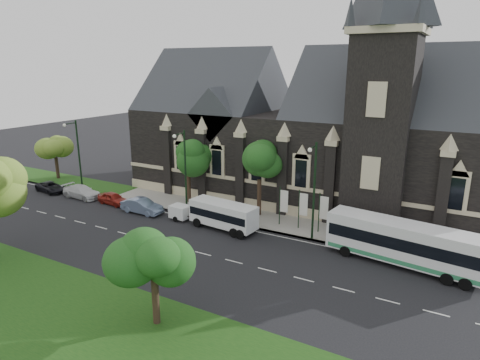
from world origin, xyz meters
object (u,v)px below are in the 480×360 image
Objects in this scene: banner_flag_center at (302,206)px; car_far_white at (82,192)px; car_far_black at (51,187)px; box_trailer at (180,212)px; tree_walk_far at (57,146)px; tree_park_east at (157,253)px; street_lamp_far at (77,152)px; street_lamp_mid at (184,168)px; tour_coach at (403,243)px; banner_flag_right at (322,210)px; street_lamp_near at (314,186)px; sedan at (142,206)px; banner_flag_left at (282,203)px; shuttle_bus at (223,214)px; tree_walk_right at (262,162)px; tree_walk_left at (190,154)px; car_far_red at (113,198)px.

banner_flag_center is 0.78× the size of car_far_white.
box_trailer is at bearing -82.15° from car_far_black.
tree_walk_far is 1.57× the size of banner_flag_center.
street_lamp_far is at bearing 147.90° from tree_park_east.
street_lamp_mid reaches higher than tour_coach.
street_lamp_near is at bearing -98.56° from banner_flag_right.
banner_flag_right reaches higher than sedan.
car_far_white is (-14.29, -1.37, -4.37)m from street_lamp_mid.
tree_park_east is 1.57× the size of banner_flag_left.
street_lamp_mid is 4.54m from box_trailer.
street_lamp_far is 1.76× the size of car_far_white.
street_lamp_mid is at bearing 109.86° from box_trailer.
tree_walk_right is at bearing 79.29° from shuttle_bus.
sedan reaches higher than box_trailer.
tour_coach is at bearing -2.85° from street_lamp_mid.
street_lamp_near is (6.79, -3.62, -0.71)m from tree_walk_right.
banner_flag_center is 26.83m from car_far_white.
tree_walk_left is at bearing -66.09° from car_far_black.
street_lamp_near is 14.00m from street_lamp_mid.
street_lamp_mid is at bearing 170.90° from shuttle_bus.
sedan reaches higher than car_far_black.
street_lamp_mid is 2.25× the size of banner_flag_right.
street_lamp_mid is (23.82, -3.08, 0.49)m from tree_walk_far.
tree_walk_right is 23.50m from street_lamp_far.
car_far_red is at bearing -80.71° from car_far_black.
street_lamp_near and street_lamp_mid have the same top height.
tree_walk_far is at bearing 172.63° from street_lamp_mid.
tree_park_east is at bearing -59.13° from tree_walk_left.
car_far_white is at bearing -174.54° from street_lamp_mid.
car_far_white is at bearing -172.98° from banner_flag_center.
car_far_red is at bearing -171.80° from tour_coach.
box_trailer is at bearing -89.89° from car_far_white.
car_far_red is at bearing 142.05° from tree_park_east.
tree_walk_left reaches higher than tree_walk_far.
street_lamp_near reaches higher than tree_walk_right.
car_far_red is (-9.66, 0.25, -0.18)m from box_trailer.
tree_walk_far is 2.18× the size of box_trailer.
banner_flag_left is at bearing -29.10° from tree_walk_right.
sedan is at bearing -171.74° from shuttle_bus.
car_far_black is (-33.93, -3.46, -1.76)m from banner_flag_right.
sedan is (19.48, -4.99, -3.83)m from tree_walk_far.
shuttle_bus is 1.38× the size of car_far_white.
car_far_black is at bearing 153.51° from tree_park_east.
tree_park_east is at bearing -123.42° from car_far_red.
tree_walk_right is 2.71× the size of box_trailer.
shuttle_bus is at bearing -143.38° from banner_flag_left.
street_lamp_near is at bearing -48.07° from banner_flag_center.
street_lamp_mid reaches higher than banner_flag_center.
box_trailer is at bearing -166.09° from banner_flag_right.
car_far_white is (-9.95, 0.54, -0.04)m from sedan.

